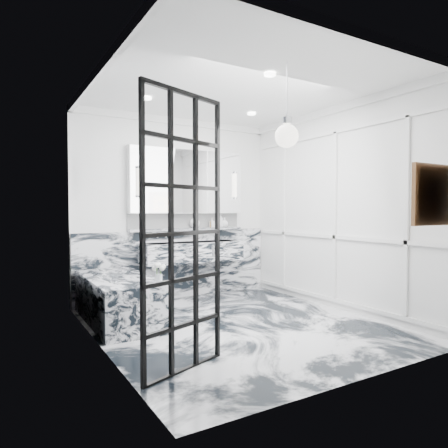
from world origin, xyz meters
TOP-DOWN VIEW (x-y plane):
  - floor at (0.00, 0.00)m, footprint 3.60×3.60m
  - ceiling at (0.00, 0.00)m, footprint 3.60×3.60m
  - wall_back at (0.00, 1.80)m, footprint 3.60×0.00m
  - wall_front at (0.00, -1.80)m, footprint 3.60×0.00m
  - wall_left at (-1.60, 0.00)m, footprint 0.00×3.60m
  - wall_right at (1.60, 0.00)m, footprint 0.00×3.60m
  - marble_clad_back at (0.00, 1.78)m, footprint 3.18×0.05m
  - marble_clad_left at (-1.59, 0.00)m, footprint 0.02×3.56m
  - panel_molding at (1.58, 0.00)m, footprint 0.03×3.40m
  - soap_bottle_a at (0.75, 1.71)m, footprint 0.10×0.10m
  - soap_bottle_b at (0.58, 1.71)m, footprint 0.09×0.09m
  - soap_bottle_c at (0.82, 1.71)m, footprint 0.14×0.14m
  - face_pot at (0.27, 1.71)m, footprint 0.16×0.16m
  - amber_bottle at (0.56, 1.71)m, footprint 0.04×0.04m
  - flower_vase at (-0.95, 0.14)m, footprint 0.07×0.07m
  - crittall_door at (-1.13, -0.90)m, footprint 0.84×0.34m
  - artwork at (1.01, -1.76)m, footprint 0.47×0.05m
  - pendant_light at (-0.15, -1.06)m, footprint 0.22×0.22m
  - trough_sink at (0.15, 1.55)m, footprint 1.60×0.45m
  - ledge at (0.15, 1.72)m, footprint 1.90×0.14m
  - subway_tile at (0.15, 1.78)m, footprint 1.90×0.03m
  - mirror_cabinet at (0.15, 1.73)m, footprint 1.90×0.16m
  - sconce_left at (-0.67, 1.63)m, footprint 0.07×0.07m
  - sconce_right at (0.97, 1.63)m, footprint 0.07×0.07m
  - bathtub at (-1.18, 0.90)m, footprint 0.75×1.65m

SIDE VIEW (x-z plane):
  - floor at x=0.00m, z-range 0.00..0.00m
  - bathtub at x=-1.18m, z-range 0.00..0.55m
  - marble_clad_back at x=0.00m, z-range 0.00..1.05m
  - flower_vase at x=-0.95m, z-range 0.55..0.67m
  - trough_sink at x=0.15m, z-range 0.58..0.88m
  - ledge at x=0.15m, z-range 1.05..1.09m
  - amber_bottle at x=0.56m, z-range 1.09..1.19m
  - face_pot at x=0.27m, z-range 1.08..1.25m
  - soap_bottle_b at x=0.58m, z-range 1.09..1.25m
  - soap_bottle_c at x=0.82m, z-range 1.09..1.25m
  - crittall_door at x=-1.13m, z-range 0.00..2.35m
  - soap_bottle_a at x=0.75m, z-range 1.09..1.31m
  - subway_tile at x=0.15m, z-range 1.09..1.32m
  - panel_molding at x=1.58m, z-range 0.15..2.45m
  - marble_clad_left at x=-1.59m, z-range 0.00..2.68m
  - wall_back at x=0.00m, z-range -0.40..3.20m
  - wall_front at x=0.00m, z-range -0.40..3.20m
  - wall_left at x=-1.60m, z-range -0.40..3.20m
  - wall_right at x=1.60m, z-range -0.40..3.20m
  - artwork at x=1.01m, z-range 1.28..1.75m
  - sconce_left at x=-0.67m, z-range 1.58..1.98m
  - sconce_right at x=0.97m, z-range 1.58..1.98m
  - mirror_cabinet at x=0.15m, z-range 1.32..2.32m
  - pendant_light at x=-0.15m, z-range 1.95..2.17m
  - ceiling at x=0.00m, z-range 2.80..2.80m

